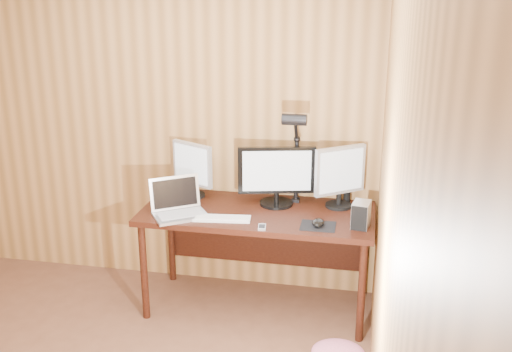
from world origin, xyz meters
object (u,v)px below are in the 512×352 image
(mouse, at_px, (318,223))
(monitor_left, at_px, (192,168))
(monitor_center, at_px, (277,175))
(desk_lamp, at_px, (295,145))
(monitor_right, at_px, (340,175))
(speaker, at_px, (347,194))
(hard_drive, at_px, (361,215))
(phone, at_px, (262,227))
(keyboard, at_px, (222,218))
(desk, at_px, (259,223))
(laptop, at_px, (178,206))

(mouse, bearing_deg, monitor_left, 156.78)
(monitor_center, distance_m, desk_lamp, 0.26)
(mouse, bearing_deg, desk_lamp, 119.50)
(monitor_center, bearing_deg, monitor_right, -7.70)
(mouse, relative_size, speaker, 1.00)
(hard_drive, bearing_deg, monitor_right, 124.52)
(monitor_left, relative_size, speaker, 3.42)
(monitor_center, bearing_deg, phone, -106.26)
(desk_lamp, bearing_deg, hard_drive, -46.11)
(monitor_center, height_order, monitor_right, monitor_right)
(mouse, distance_m, desk_lamp, 0.58)
(hard_drive, bearing_deg, speaker, 112.81)
(keyboard, bearing_deg, monitor_right, 20.82)
(monitor_right, relative_size, keyboard, 1.12)
(desk, xyz_separation_m, monitor_right, (0.55, 0.12, 0.36))
(monitor_left, height_order, mouse, monitor_left)
(desk, xyz_separation_m, mouse, (0.44, -0.26, 0.15))
(monitor_right, xyz_separation_m, desk_lamp, (-0.31, -0.04, 0.21))
(mouse, relative_size, hard_drive, 0.71)
(phone, xyz_separation_m, desk_lamp, (0.15, 0.44, 0.44))
(desk, relative_size, desk_lamp, 2.22)
(speaker, bearing_deg, monitor_center, -162.86)
(keyboard, height_order, mouse, mouse)
(monitor_right, xyz_separation_m, speaker, (0.05, 0.11, -0.18))
(monitor_center, bearing_deg, laptop, -167.05)
(monitor_center, height_order, speaker, monitor_center)
(monitor_right, bearing_deg, speaker, 28.33)
(laptop, relative_size, keyboard, 1.11)
(monitor_right, distance_m, desk_lamp, 0.38)
(desk, relative_size, speaker, 13.49)
(monitor_left, distance_m, keyboard, 0.55)
(monitor_left, relative_size, mouse, 3.43)
(speaker, bearing_deg, keyboard, -148.11)
(mouse, bearing_deg, hard_drive, 8.28)
(desk, xyz_separation_m, laptop, (-0.52, -0.23, 0.18))
(keyboard, relative_size, mouse, 3.30)
(hard_drive, distance_m, phone, 0.64)
(monitor_left, relative_size, phone, 3.94)
(monitor_center, bearing_deg, monitor_left, 162.16)
(monitor_left, xyz_separation_m, keyboard, (0.32, -0.40, -0.21))
(monitor_right, distance_m, keyboard, 0.87)
(laptop, xyz_separation_m, phone, (0.60, -0.12, -0.05))
(hard_drive, bearing_deg, monitor_center, 162.79)
(monitor_left, distance_m, monitor_right, 1.06)
(phone, distance_m, speaker, 0.78)
(monitor_center, xyz_separation_m, hard_drive, (0.60, -0.29, -0.14))
(monitor_left, height_order, monitor_right, monitor_right)
(desk_lamp, bearing_deg, monitor_right, -7.13)
(monitor_left, distance_m, phone, 0.80)
(mouse, xyz_separation_m, hard_drive, (0.27, 0.04, 0.06))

